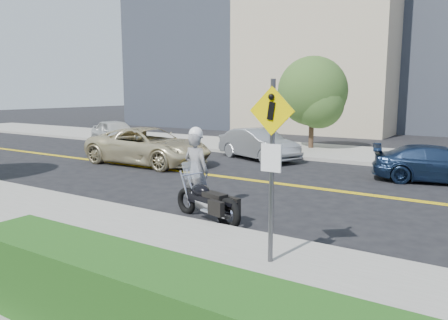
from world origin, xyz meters
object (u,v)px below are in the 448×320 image
suv (148,146)px  parked_car_white (116,133)px  motorcyclist (196,169)px  parked_car_blue (439,164)px  pedestrian_sign (272,154)px  parked_car_silver (258,144)px  motorcycle (207,193)px

suv → parked_car_white: (-5.49, 3.40, -0.03)m
motorcyclist → parked_car_blue: motorcyclist is taller
pedestrian_sign → parked_car_white: pedestrian_sign is taller
parked_car_white → parked_car_blue: bearing=-70.4°
pedestrian_sign → suv: pedestrian_sign is taller
suv → pedestrian_sign: bearing=-128.6°
suv → motorcyclist: bearing=-129.2°
suv → parked_car_white: size_ratio=1.27×
pedestrian_sign → parked_car_blue: (1.36, 9.38, -1.36)m
pedestrian_sign → suv: size_ratio=0.56×
suv → parked_car_silver: suv is taller
suv → parked_car_blue: size_ratio=1.30×
motorcyclist → motorcycle: size_ratio=0.98×
pedestrian_sign → motorcycle: size_ratio=1.40×
parked_car_white → parked_car_silver: 8.66m
suv → parked_car_blue: suv is taller
motorcyclist → parked_car_white: (-11.23, 7.86, -0.32)m
pedestrian_sign → parked_car_silver: bearing=119.5°
motorcycle → suv: (-6.51, 5.10, 0.09)m
motorcycle → parked_car_white: 14.71m
pedestrian_sign → parked_car_white: 17.85m
parked_car_silver → parked_car_blue: parked_car_silver is taller
parked_car_silver → suv: bearing=160.1°
parked_car_white → parked_car_silver: size_ratio=1.03×
motorcyclist → parked_car_silver: 8.40m
motorcyclist → parked_car_white: 13.71m
motorcycle → parked_car_white: size_ratio=0.51×
suv → parked_car_blue: 10.71m
motorcyclist → motorcycle: motorcyclist is taller
motorcycle → suv: bearing=157.5°
pedestrian_sign → suv: bearing=142.7°
parked_car_blue → parked_car_white: bearing=72.6°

